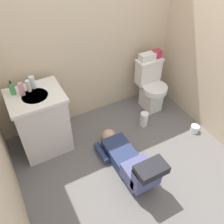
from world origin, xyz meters
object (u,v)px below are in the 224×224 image
toilet_paper_roll (195,129)px  person_plumber (129,161)px  vanity_cabinet (41,122)px  toilet (151,86)px  paper_towel_roll (144,119)px  faucet (30,84)px  bottle_white (28,86)px  toiletry_bag (157,54)px  bottle_clear (32,82)px  bottle_pink (21,89)px  tissue_box (147,57)px  soap_dispenser (12,89)px

toilet_paper_roll → person_plumber: bearing=-173.6°
person_plumber → vanity_cabinet: bearing=131.0°
toilet → paper_towel_roll: toilet is taller
faucet → paper_towel_roll: (1.29, -0.42, -0.76)m
faucet → vanity_cabinet: bearing=-90.0°
toilet → bottle_white: bottle_white is taller
toiletry_bag → bottle_clear: 1.67m
faucet → person_plumber: faucet is taller
toilet → bottle_pink: bottle_pink is taller
bottle_clear → tissue_box: bearing=0.2°
soap_dispenser → paper_towel_roll: 1.72m
tissue_box → soap_dispenser: size_ratio=1.33×
person_plumber → paper_towel_roll: person_plumber is taller
toilet → bottle_pink: bearing=179.4°
soap_dispenser → bottle_clear: (0.22, 0.01, 0.00)m
bottle_clear → toilet: bearing=-3.2°
soap_dispenser → bottle_pink: soap_dispenser is taller
toiletry_bag → soap_dispenser: bearing=-179.7°
faucet → toiletry_bag: bearing=-0.3°
person_plumber → toiletry_bag: 1.51m
person_plumber → bottle_clear: bottle_clear is taller
tissue_box → toilet_paper_roll: 1.16m
person_plumber → toiletry_bag: bearing=44.6°
person_plumber → bottle_clear: size_ratio=7.40×
faucet → bottle_white: size_ratio=0.74×
faucet → tissue_box: bearing=-0.3°
bottle_pink → bottle_white: (0.08, 0.03, -0.01)m
person_plumber → faucet: bearing=126.6°
faucet → soap_dispenser: (-0.19, -0.02, 0.02)m
vanity_cabinet → soap_dispenser: size_ratio=4.94×
toilet → soap_dispenser: soap_dispenser is taller
tissue_box → toilet_paper_roll: (0.29, -0.84, -0.75)m
person_plumber → bottle_pink: bottle_pink is taller
toiletry_bag → tissue_box: bearing=180.0°
bottle_clear → paper_towel_roll: size_ratio=0.68×
person_plumber → soap_dispenser: (-0.91, 0.95, 0.71)m
toilet → person_plumber: 1.25m
tissue_box → bottle_clear: (-1.52, -0.00, 0.09)m
toilet_paper_roll → paper_towel_roll: bearing=141.6°
vanity_cabinet → paper_towel_roll: vanity_cabinet is taller
toilet → toilet_paper_roll: bearing=-72.2°
faucet → bottle_pink: size_ratio=0.68×
bottle_clear → faucet: bearing=155.5°
vanity_cabinet → bottle_pink: (-0.11, 0.06, 0.47)m
vanity_cabinet → paper_towel_roll: (1.29, -0.28, -0.31)m
bottle_white → toilet_paper_roll: 2.19m
tissue_box → bottle_pink: 1.66m
toiletry_bag → bottle_pink: bottle_pink is taller
person_plumber → paper_towel_roll: (0.57, 0.55, -0.07)m
paper_towel_roll → person_plumber: bearing=-136.0°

